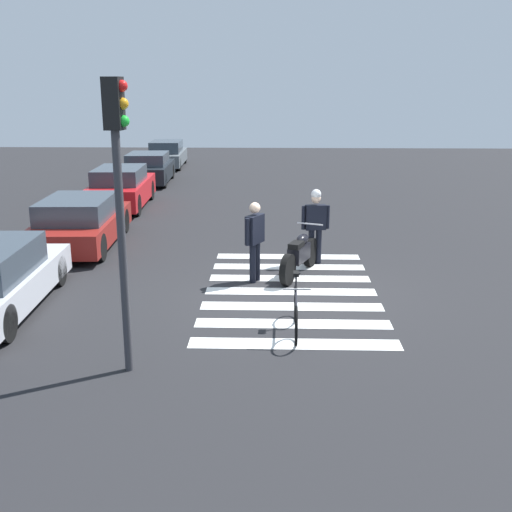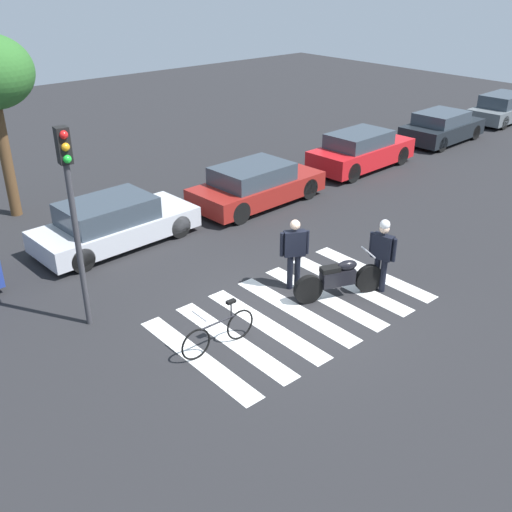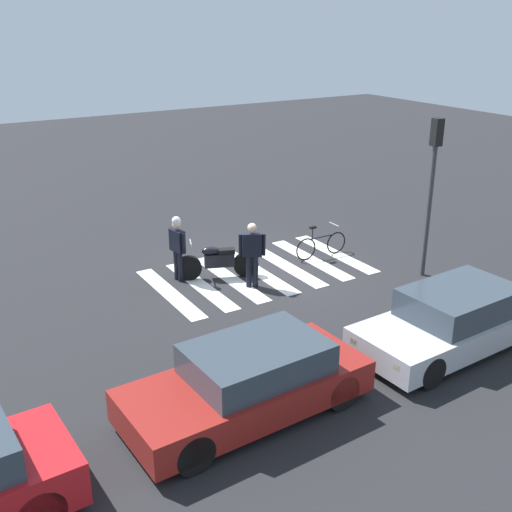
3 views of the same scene
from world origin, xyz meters
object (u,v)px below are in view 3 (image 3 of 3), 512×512
traffic_light_pole (432,173)px  officer_on_foot (252,251)px  leaning_bicycle (321,245)px  police_motorcycle (218,262)px  car_silver_sedan (453,320)px  car_maroon_wagon (249,381)px  officer_by_motorcycle (177,244)px

traffic_light_pole → officer_on_foot: bearing=-21.7°
leaning_bicycle → police_motorcycle: bearing=-3.3°
traffic_light_pole → leaning_bicycle: bearing=-58.6°
car_silver_sedan → car_maroon_wagon: size_ratio=1.00×
officer_by_motorcycle → car_maroon_wagon: size_ratio=0.40×
officer_by_motorcycle → traffic_light_pole: traffic_light_pole is taller
leaning_bicycle → car_maroon_wagon: 7.98m
officer_on_foot → car_maroon_wagon: 5.55m
leaning_bicycle → traffic_light_pole: traffic_light_pole is taller
officer_on_foot → officer_by_motorcycle: size_ratio=0.97×
officer_on_foot → car_silver_sedan: officer_on_foot is taller
car_maroon_wagon → leaning_bicycle: bearing=-136.2°
car_maroon_wagon → car_silver_sedan: bearing=177.4°
car_maroon_wagon → officer_on_foot: bearing=-121.7°
officer_on_foot → traffic_light_pole: (-4.40, 1.75, 1.85)m
police_motorcycle → officer_on_foot: 1.23m
police_motorcycle → car_maroon_wagon: 6.20m
officer_by_motorcycle → car_maroon_wagon: 6.29m
leaning_bicycle → officer_on_foot: bearing=15.7°
police_motorcycle → traffic_light_pole: 6.10m
car_silver_sedan → police_motorcycle: bearing=-67.1°
police_motorcycle → leaning_bicycle: 3.34m
leaning_bicycle → car_silver_sedan: 5.81m
officer_by_motorcycle → car_silver_sedan: bearing=118.8°
police_motorcycle → leaning_bicycle: (-3.34, 0.19, -0.10)m
police_motorcycle → car_silver_sedan: (-2.50, 5.93, 0.16)m
police_motorcycle → traffic_light_pole: bearing=150.7°
police_motorcycle → car_maroon_wagon: car_maroon_wagon is taller
officer_by_motorcycle → traffic_light_pole: (-5.87, 3.14, 1.82)m
leaning_bicycle → officer_on_foot: size_ratio=1.01×
car_maroon_wagon → traffic_light_pole: bearing=-157.9°
police_motorcycle → officer_by_motorcycle: officer_by_motorcycle is taller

